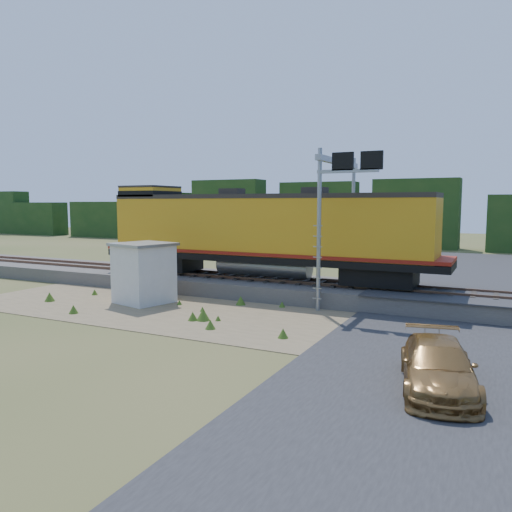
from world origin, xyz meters
The scene contains 11 objects.
ground centered at (0.00, 0.00, 0.00)m, with size 140.00×140.00×0.00m, color #475123.
ballast centered at (0.00, 6.00, 0.40)m, with size 70.00×5.00×0.80m, color slate.
rails centered at (0.00, 6.00, 0.88)m, with size 70.00×1.54×0.16m.
dirt_shoulder centered at (-2.00, 0.50, 0.01)m, with size 26.00×8.00×0.03m, color #8C7754.
road centered at (7.00, 0.74, 0.09)m, with size 7.00×66.00×0.86m.
tree_line_north centered at (0.00, 38.00, 3.07)m, with size 130.00×3.00×6.50m.
weed_clumps centered at (-3.50, 0.10, 0.00)m, with size 15.00×6.20×0.56m, color #3C5E1B, non-canonical shape.
locomotive centered at (-2.67, 6.00, 3.41)m, with size 19.23×2.93×4.96m.
shed centered at (-6.58, 1.14, 1.51)m, with size 3.04×3.04×2.98m.
signal_gantry centered at (2.09, 5.33, 5.48)m, with size 2.91×6.20×7.34m.
car centered at (7.77, -4.64, 0.65)m, with size 1.81×4.46×1.29m, color olive.
Camera 1 is at (9.13, -18.12, 4.91)m, focal length 35.00 mm.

